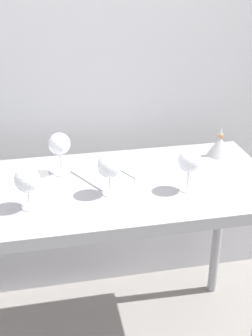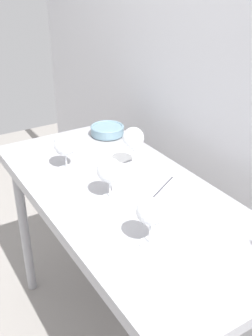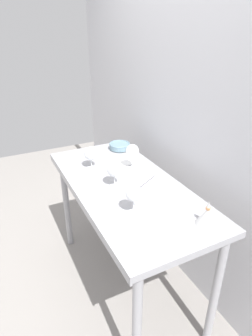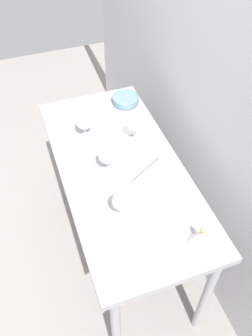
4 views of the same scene
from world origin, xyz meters
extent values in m
plane|color=gray|center=(0.00, 0.00, 0.00)|extent=(6.00, 6.00, 0.00)
cube|color=silver|center=(0.00, 0.49, 1.30)|extent=(3.80, 0.04, 2.60)
cube|color=#98989D|center=(0.00, 0.00, 0.88)|extent=(1.40, 0.64, 0.04)
cube|color=#98989D|center=(0.00, -0.33, 0.88)|extent=(1.40, 0.01, 0.05)
cylinder|color=#98989D|center=(-0.64, -0.26, 0.43)|extent=(0.05, 0.05, 0.86)
cylinder|color=#98989D|center=(0.64, -0.26, 0.43)|extent=(0.05, 0.05, 0.86)
cylinder|color=#98989D|center=(-0.64, 0.26, 0.43)|extent=(0.05, 0.05, 0.86)
cylinder|color=#98989D|center=(0.64, 0.26, 0.43)|extent=(0.05, 0.05, 0.86)
cylinder|color=white|center=(-0.17, 0.14, 0.90)|extent=(0.07, 0.07, 0.00)
cylinder|color=white|center=(-0.17, 0.14, 0.95)|extent=(0.01, 0.01, 0.09)
sphere|color=white|center=(-0.17, 0.14, 1.04)|extent=(0.09, 0.09, 0.09)
cylinder|color=#591828|center=(-0.17, 0.14, 1.02)|extent=(0.07, 0.07, 0.02)
cylinder|color=white|center=(0.31, -0.11, 0.90)|extent=(0.07, 0.07, 0.00)
cylinder|color=white|center=(0.31, -0.11, 0.95)|extent=(0.01, 0.01, 0.08)
sphere|color=white|center=(0.31, -0.11, 1.03)|extent=(0.09, 0.09, 0.09)
cylinder|color=maroon|center=(0.31, -0.11, 1.01)|extent=(0.06, 0.06, 0.03)
cylinder|color=white|center=(0.00, -0.08, 0.90)|extent=(0.06, 0.06, 0.00)
cylinder|color=white|center=(0.00, -0.08, 0.94)|extent=(0.01, 0.01, 0.08)
sphere|color=white|center=(0.00, -0.08, 1.02)|extent=(0.10, 0.10, 0.10)
cylinder|color=maroon|center=(0.00, -0.08, 1.00)|extent=(0.07, 0.07, 0.02)
cylinder|color=white|center=(-0.31, -0.12, 0.90)|extent=(0.07, 0.07, 0.00)
cylinder|color=white|center=(-0.31, -0.12, 0.94)|extent=(0.01, 0.01, 0.07)
sphere|color=white|center=(-0.31, -0.12, 1.02)|extent=(0.10, 0.10, 0.10)
cylinder|color=maroon|center=(-0.31, -0.12, 1.00)|extent=(0.07, 0.07, 0.02)
cube|color=white|center=(-0.01, 0.07, 0.90)|extent=(0.26, 0.28, 0.01)
cube|color=white|center=(0.14, 0.15, 0.90)|extent=(0.26, 0.28, 0.01)
cube|color=#3F3F47|center=(0.06, 0.11, 0.90)|extent=(0.12, 0.21, 0.01)
cube|color=white|center=(-0.32, 0.10, 0.90)|extent=(0.22, 0.25, 0.00)
cylinder|color=#DBCC66|center=(-0.54, 0.21, 0.90)|extent=(0.13, 0.13, 0.01)
cylinder|color=slate|center=(-0.54, 0.21, 0.93)|extent=(0.17, 0.17, 0.04)
torus|color=slate|center=(-0.54, 0.21, 0.95)|extent=(0.17, 0.17, 0.01)
cone|color=#BCBCBC|center=(0.56, 0.18, 0.95)|extent=(0.11, 0.11, 0.09)
cylinder|color=#C17F4C|center=(0.56, 0.18, 1.00)|extent=(0.02, 0.02, 0.01)
cone|color=#BCBCBC|center=(0.56, 0.18, 1.02)|extent=(0.02, 0.02, 0.04)
camera|label=1|loc=(-0.23, -1.57, 1.75)|focal=46.79mm
camera|label=2|loc=(1.15, -0.72, 1.73)|focal=43.07mm
camera|label=3|loc=(1.42, -0.71, 1.81)|focal=30.07mm
camera|label=4|loc=(1.25, -0.42, 2.33)|focal=38.13mm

